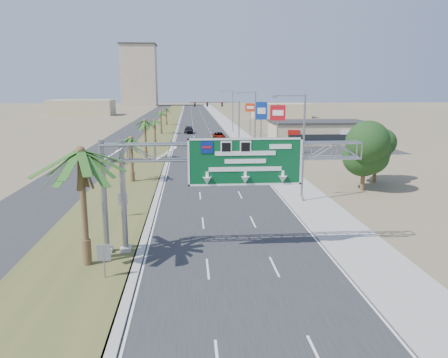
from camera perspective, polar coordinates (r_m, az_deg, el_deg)
name	(u,v)px	position (r m, az deg, el deg)	size (l,w,h in m)	color
ground	(260,332)	(20.42, 4.71, -19.28)	(600.00, 600.00, 0.00)	#8C7A59
road	(200,125)	(127.71, -3.21, 7.06)	(12.00, 300.00, 0.02)	#28282B
sidewalk_right	(229,125)	(128.19, 0.62, 7.12)	(4.00, 300.00, 0.10)	#9E9B93
median_grass	(165,125)	(127.87, -7.72, 7.01)	(7.00, 300.00, 0.12)	#4F5726
opposing_road	(140,125)	(128.45, -10.86, 6.90)	(8.00, 300.00, 0.02)	#28282B
sign_gantry	(220,160)	(27.60, -0.54, 2.48)	(16.75, 1.24, 7.50)	gray
palm_near	(80,152)	(26.25, -18.28, 3.33)	(5.70, 5.70, 8.35)	brown
palm_row_b	(131,139)	(49.99, -12.07, 5.08)	(3.99, 3.99, 5.95)	brown
palm_row_c	(145,122)	(65.75, -10.31, 7.38)	(3.99, 3.99, 6.75)	brown
palm_row_d	(154,121)	(83.72, -9.07, 7.48)	(3.99, 3.99, 5.45)	brown
palm_row_e	(161,112)	(102.60, -8.27, 8.65)	(3.99, 3.99, 6.15)	brown
palm_row_f	(166,109)	(127.54, -7.56, 9.09)	(3.99, 3.99, 5.75)	brown
streetlight_near	(301,152)	(40.98, 10.03, 3.44)	(3.27, 0.44, 10.00)	gray
streetlight_mid	(254,125)	(70.24, 3.91, 7.02)	(3.27, 0.44, 10.00)	gray
streetlight_far	(232,113)	(105.90, 1.05, 8.65)	(3.27, 0.44, 10.00)	gray
signal_mast	(229,116)	(89.76, 0.69, 8.18)	(10.28, 0.71, 8.00)	gray
store_building	(318,133)	(87.32, 12.17, 5.94)	(18.00, 10.00, 4.00)	tan
oak_near	(365,148)	(47.20, 17.92, 3.93)	(4.50, 4.50, 6.80)	brown
oak_far	(376,149)	(52.11, 19.27, 3.75)	(3.50, 3.50, 5.60)	brown
median_signback_a	(104,255)	(25.42, -15.43, -9.56)	(0.75, 0.08, 2.08)	gray
median_signback_b	(123,201)	(36.81, -13.06, -2.78)	(0.75, 0.08, 2.08)	gray
tower_distant	(139,76)	(268.91, -11.01, 13.08)	(20.00, 16.00, 35.00)	tan
building_distant_left	(82,108)	(182.32, -18.07, 8.87)	(24.00, 14.00, 6.00)	tan
building_distant_right	(281,111)	(160.86, 7.39, 8.85)	(20.00, 12.00, 5.00)	tan
car_left_lane	(196,155)	(64.97, -3.64, 3.10)	(1.70, 4.24, 1.44)	black
car_mid_lane	(214,145)	(76.61, -1.27, 4.50)	(1.67, 4.79, 1.58)	maroon
car_right_lane	(219,136)	(91.66, -0.67, 5.65)	(2.31, 5.01, 1.39)	gray
car_far	(189,130)	(104.14, -4.63, 6.38)	(2.08, 5.12, 1.49)	black
pole_sign_red_near	(278,115)	(69.75, 7.03, 8.25)	(2.41, 0.81, 8.11)	gray
pole_sign_blue	(261,113)	(75.87, 4.89, 8.58)	(2.02, 0.47, 8.39)	gray
pole_sign_red_far	(250,110)	(97.83, 3.45, 9.02)	(2.22, 0.73, 7.41)	gray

